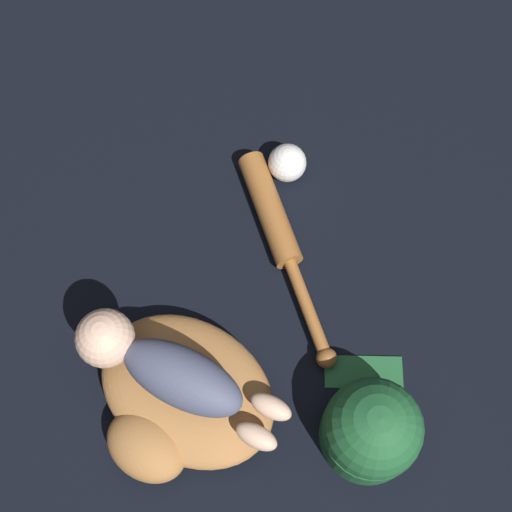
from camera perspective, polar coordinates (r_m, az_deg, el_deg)
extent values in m
plane|color=black|center=(1.30, -4.71, -13.87)|extent=(6.00, 6.00, 0.00)
ellipsoid|color=#A8703D|center=(1.27, -5.54, -10.56)|extent=(0.34, 0.26, 0.08)
ellipsoid|color=#A8703D|center=(1.26, -8.75, -14.79)|extent=(0.15, 0.12, 0.08)
ellipsoid|color=#4C516B|center=(1.19, -5.92, -9.64)|extent=(0.23, 0.13, 0.09)
sphere|color=beige|center=(1.22, -11.98, -6.44)|extent=(0.10, 0.10, 0.10)
ellipsoid|color=beige|center=(1.19, 0.03, -14.25)|extent=(0.08, 0.05, 0.04)
ellipsoid|color=beige|center=(1.20, 1.21, -11.97)|extent=(0.08, 0.05, 0.04)
cylinder|color=#9E602D|center=(1.40, 1.10, 3.76)|extent=(0.23, 0.18, 0.05)
cylinder|color=#9E602D|center=(1.32, 4.17, -4.25)|extent=(0.17, 0.13, 0.02)
sphere|color=brown|center=(1.30, 5.66, -8.13)|extent=(0.04, 0.04, 0.04)
sphere|color=white|center=(1.44, 2.51, 7.46)|extent=(0.08, 0.08, 0.08)
cylinder|color=#1E562D|center=(1.27, 9.02, -13.78)|extent=(0.17, 0.17, 0.07)
sphere|color=#1E562D|center=(1.22, 9.35, -13.42)|extent=(0.17, 0.17, 0.17)
cube|color=#1E562D|center=(1.33, 8.61, -9.16)|extent=(0.15, 0.13, 0.01)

